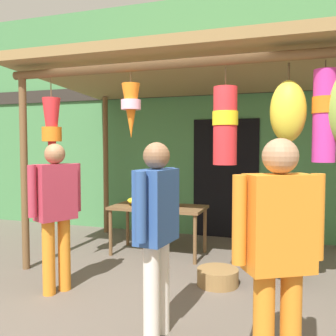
{
  "coord_description": "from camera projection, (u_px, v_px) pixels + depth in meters",
  "views": [
    {
      "loc": [
        1.49,
        -3.61,
        1.54
      ],
      "look_at": [
        -0.1,
        1.09,
        1.25
      ],
      "focal_mm": 39.85,
      "sensor_mm": 36.0,
      "label": 1
    }
  ],
  "objects": [
    {
      "name": "flower_heap_on_table",
      "position": [
        154.0,
        201.0,
        5.32
      ],
      "size": [
        0.77,
        0.54,
        0.14
      ],
      "color": "yellow",
      "rests_on": "display_table"
    },
    {
      "name": "shop_facade",
      "position": [
        204.0,
        118.0,
        6.47
      ],
      "size": [
        11.61,
        0.29,
        4.07
      ],
      "color": "#47844C",
      "rests_on": "ground_plane"
    },
    {
      "name": "display_table",
      "position": [
        158.0,
        211.0,
        5.31
      ],
      "size": [
        1.33,
        0.67,
        0.69
      ],
      "color": "brown",
      "rests_on": "ground_plane"
    },
    {
      "name": "shopper_by_bananas",
      "position": [
        279.0,
        247.0,
        2.25
      ],
      "size": [
        0.53,
        0.39,
        1.59
      ],
      "color": "orange",
      "rests_on": "ground_plane"
    },
    {
      "name": "folding_chair",
      "position": [
        275.0,
        238.0,
        4.22
      ],
      "size": [
        0.49,
        0.49,
        0.84
      ],
      "color": "#AD1E1E",
      "rests_on": "ground_plane"
    },
    {
      "name": "wicker_basket_by_table",
      "position": [
        218.0,
        277.0,
        4.15
      ],
      "size": [
        0.46,
        0.46,
        0.18
      ],
      "primitive_type": "cylinder",
      "color": "olive",
      "rests_on": "ground_plane"
    },
    {
      "name": "customer_foreground",
      "position": [
        157.0,
        224.0,
        2.97
      ],
      "size": [
        0.26,
        0.59,
        1.58
      ],
      "color": "silver",
      "rests_on": "ground_plane"
    },
    {
      "name": "vendor_in_orange",
      "position": [
        56.0,
        206.0,
        3.9
      ],
      "size": [
        0.37,
        0.54,
        1.57
      ],
      "color": "orange",
      "rests_on": "ground_plane"
    },
    {
      "name": "market_stall_canopy",
      "position": [
        203.0,
        82.0,
        4.75
      ],
      "size": [
        4.45,
        2.62,
        2.66
      ],
      "color": "brown",
      "rests_on": "ground_plane"
    },
    {
      "name": "ground_plane",
      "position": [
        144.0,
        291.0,
        3.98
      ],
      "size": [
        30.0,
        30.0,
        0.0
      ],
      "primitive_type": "plane",
      "color": "#60564C"
    }
  ]
}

